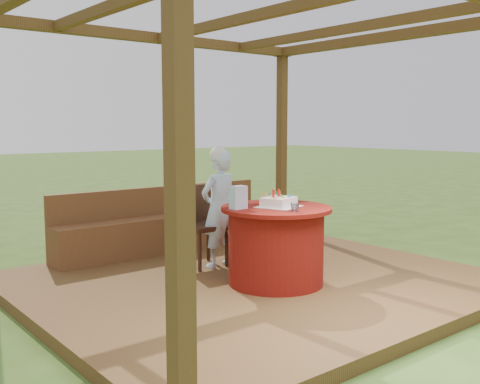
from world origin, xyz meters
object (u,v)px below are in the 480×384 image
(bench, at_px, (168,229))
(chair, at_px, (200,221))
(gift_bag, at_px, (238,197))
(elderly_woman, at_px, (219,207))
(birthday_cake, at_px, (279,202))
(drinking_glass, at_px, (295,207))
(table, at_px, (276,245))

(bench, distance_m, chair, 0.93)
(bench, height_order, gift_bag, gift_bag)
(gift_bag, bearing_deg, bench, 77.94)
(elderly_woman, height_order, gift_bag, elderly_woman)
(chair, relative_size, gift_bag, 4.05)
(birthday_cake, height_order, drinking_glass, birthday_cake)
(table, bearing_deg, elderly_woman, 91.86)
(chair, xyz_separation_m, elderly_woman, (0.11, -0.21, 0.17))
(elderly_woman, xyz_separation_m, birthday_cake, (0.04, -0.93, 0.15))
(elderly_woman, height_order, birthday_cake, elderly_woman)
(table, distance_m, elderly_woman, 0.95)
(elderly_woman, bearing_deg, bench, 89.89)
(table, height_order, elderly_woman, elderly_woman)
(gift_bag, distance_m, drinking_glass, 0.56)
(elderly_woman, bearing_deg, birthday_cake, -87.43)
(table, distance_m, birthday_cake, 0.44)
(table, height_order, gift_bag, gift_bag)
(gift_bag, bearing_deg, drinking_glass, -59.28)
(bench, height_order, elderly_woman, elderly_woman)
(birthday_cake, distance_m, gift_bag, 0.42)
(table, distance_m, chair, 1.13)
(table, xyz_separation_m, gift_bag, (-0.38, 0.13, 0.50))
(birthday_cake, distance_m, drinking_glass, 0.34)
(gift_bag, xyz_separation_m, drinking_glass, (0.30, -0.47, -0.07))
(table, height_order, birthday_cake, birthday_cake)
(chair, height_order, gift_bag, gift_bag)
(elderly_woman, bearing_deg, drinking_glass, -92.43)
(bench, relative_size, elderly_woman, 2.21)
(elderly_woman, distance_m, drinking_glass, 1.26)
(chair, relative_size, birthday_cake, 1.95)
(elderly_woman, relative_size, gift_bag, 6.08)
(elderly_woman, xyz_separation_m, gift_bag, (-0.35, -0.78, 0.21))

